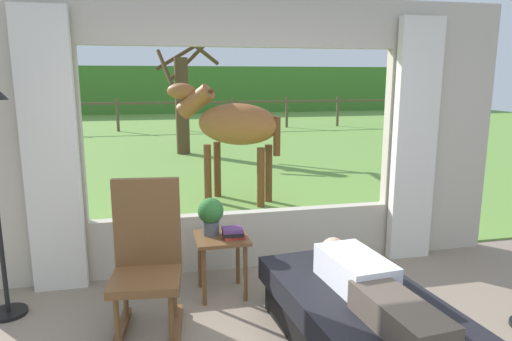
# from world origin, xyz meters

# --- Properties ---
(back_wall_with_window) EXTENTS (5.20, 0.12, 2.55)m
(back_wall_with_window) POSITION_xyz_m (0.00, 2.26, 1.25)
(back_wall_with_window) COLOR #BCB29E
(back_wall_with_window) RESTS_ON ground_plane
(curtain_panel_left) EXTENTS (0.44, 0.10, 2.40)m
(curtain_panel_left) POSITION_xyz_m (-1.69, 2.12, 1.20)
(curtain_panel_left) COLOR silver
(curtain_panel_left) RESTS_ON ground_plane
(curtain_panel_right) EXTENTS (0.44, 0.10, 2.40)m
(curtain_panel_right) POSITION_xyz_m (1.69, 2.12, 1.20)
(curtain_panel_right) COLOR silver
(curtain_panel_right) RESTS_ON ground_plane
(outdoor_pasture_lawn) EXTENTS (36.00, 21.68, 0.02)m
(outdoor_pasture_lawn) POSITION_xyz_m (0.00, 13.16, 0.01)
(outdoor_pasture_lawn) COLOR olive
(outdoor_pasture_lawn) RESTS_ON ground_plane
(distant_hill_ridge) EXTENTS (36.00, 2.00, 2.40)m
(distant_hill_ridge) POSITION_xyz_m (0.00, 23.00, 1.20)
(distant_hill_ridge) COLOR #447D2D
(distant_hill_ridge) RESTS_ON ground_plane
(recliner_sofa) EXTENTS (1.06, 1.78, 0.42)m
(recliner_sofa) POSITION_xyz_m (0.47, 0.62, 0.22)
(recliner_sofa) COLOR black
(recliner_sofa) RESTS_ON ground_plane
(reclining_person) EXTENTS (0.40, 1.44, 0.22)m
(reclining_person) POSITION_xyz_m (0.47, 0.57, 0.52)
(reclining_person) COLOR silver
(reclining_person) RESTS_ON recliner_sofa
(rocking_chair) EXTENTS (0.53, 0.73, 1.12)m
(rocking_chair) POSITION_xyz_m (-0.93, 1.25, 0.55)
(rocking_chair) COLOR brown
(rocking_chair) RESTS_ON ground_plane
(side_table) EXTENTS (0.44, 0.44, 0.52)m
(side_table) POSITION_xyz_m (-0.32, 1.70, 0.43)
(side_table) COLOR brown
(side_table) RESTS_ON ground_plane
(potted_plant) EXTENTS (0.22, 0.22, 0.32)m
(potted_plant) POSITION_xyz_m (-0.40, 1.76, 0.70)
(potted_plant) COLOR #4C5156
(potted_plant) RESTS_ON side_table
(book_stack) EXTENTS (0.19, 0.17, 0.09)m
(book_stack) POSITION_xyz_m (-0.23, 1.63, 0.56)
(book_stack) COLOR #B22D28
(book_stack) RESTS_ON side_table
(horse) EXTENTS (1.69, 1.32, 1.73)m
(horse) POSITION_xyz_m (0.28, 4.63, 1.16)
(horse) COLOR brown
(horse) RESTS_ON outdoor_pasture_lawn
(pasture_tree) EXTENTS (1.50, 1.65, 2.89)m
(pasture_tree) POSITION_xyz_m (-0.13, 9.20, 1.33)
(pasture_tree) COLOR #4C3823
(pasture_tree) RESTS_ON outdoor_pasture_lawn
(pasture_fence_line) EXTENTS (16.10, 0.10, 1.10)m
(pasture_fence_line) POSITION_xyz_m (0.00, 14.43, 0.74)
(pasture_fence_line) COLOR brown
(pasture_fence_line) RESTS_ON outdoor_pasture_lawn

